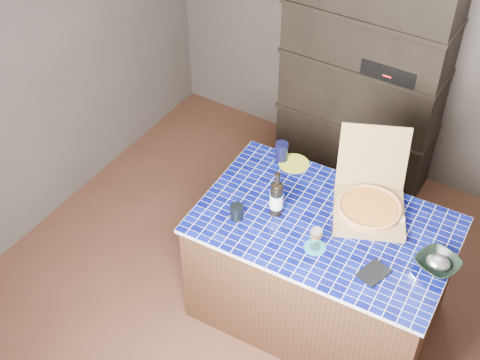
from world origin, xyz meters
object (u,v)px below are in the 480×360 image
Objects in this scene: pizza_box at (369,204)px; dvd_case at (374,273)px; wine_glass at (316,234)px; mead_bottle at (277,198)px; kitchen_island at (320,269)px; bowl at (438,264)px.

dvd_case is (0.22, -0.43, -0.06)m from pizza_box.
pizza_box reaches higher than wine_glass.
dvd_case is at bearing -0.44° from wine_glass.
mead_bottle is 0.35m from wine_glass.
kitchen_island is 9.66× the size of wine_glass.
wine_glass is at bearing -160.49° from bowl.
mead_bottle is at bearing -174.41° from bowl.
pizza_box is at bearing 133.25° from dvd_case.
kitchen_island is 2.45× the size of pizza_box.
pizza_box is (0.18, 0.23, 0.48)m from kitchen_island.
dvd_case is at bearing -87.00° from pizza_box.
wine_glass reaches higher than dvd_case.
bowl reaches higher than dvd_case.
kitchen_island is 0.81m from bowl.
mead_bottle reaches higher than bowl.
pizza_box reaches higher than mead_bottle.
wine_glass is 0.68m from bowl.
kitchen_island is 6.72× the size of bowl.
dvd_case is 0.74× the size of bowl.
pizza_box reaches higher than bowl.
bowl is (0.97, 0.09, -0.09)m from mead_bottle.
dvd_case is (0.69, -0.13, -0.12)m from mead_bottle.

